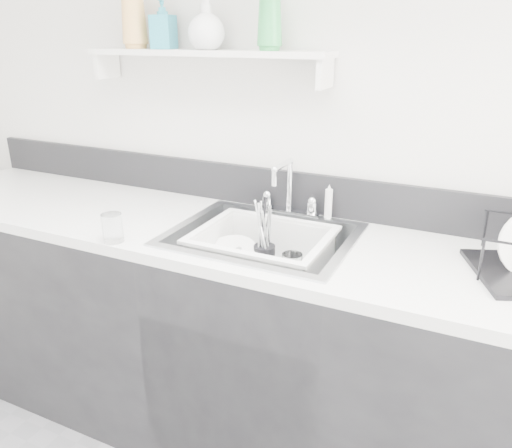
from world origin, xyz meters
The scene contains 17 objects.
counter_run centered at (0.00, 1.19, 0.46)m, with size 3.20×0.62×0.92m.
backsplash centered at (0.00, 1.49, 1.00)m, with size 3.20×0.02×0.16m, color black.
sink centered at (0.00, 1.19, 0.83)m, with size 0.64×0.52×0.20m, color silver, non-canonical shape.
faucet centered at (0.00, 1.44, 0.98)m, with size 0.26×0.18×0.23m.
side_sprayer centered at (0.16, 1.44, 0.99)m, with size 0.03×0.03×0.14m, color white.
wall_shelf centered at (-0.35, 1.42, 1.51)m, with size 1.00×0.16×0.12m.
wash_tub centered at (0.00, 1.19, 0.84)m, with size 0.47×0.38×0.18m, color white, non-canonical shape.
plate_stack centered at (-0.11, 1.16, 0.80)m, with size 0.27×0.26×0.11m.
utensil_cup centered at (-0.01, 1.22, 0.83)m, with size 0.08×0.08×0.27m.
ladle centered at (-0.05, 1.16, 0.80)m, with size 0.25×0.09×0.07m, color silver, non-canonical shape.
tumbler_in_tub centered at (0.12, 1.19, 0.82)m, with size 0.07×0.07×0.10m, color white.
tumbler_counter centered at (-0.44, 0.92, 0.97)m, with size 0.07×0.07×0.10m, color white.
bowl_small centered at (0.10, 1.12, 0.78)m, with size 0.11×0.11×0.03m, color white.
soap_bottle_a centered at (-0.66, 1.41, 1.66)m, with size 0.10×0.10×0.26m, color #E2A859.
soap_bottle_b centered at (-0.53, 1.41, 1.62)m, with size 0.08×0.08×0.18m, color teal.
soap_bottle_c centered at (-0.32, 1.40, 1.62)m, with size 0.14×0.14×0.18m, color silver.
soap_bottle_d centered at (-0.08, 1.41, 1.65)m, with size 0.09×0.09×0.23m, color green.
Camera 1 is at (0.68, -0.30, 1.59)m, focal length 35.00 mm.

